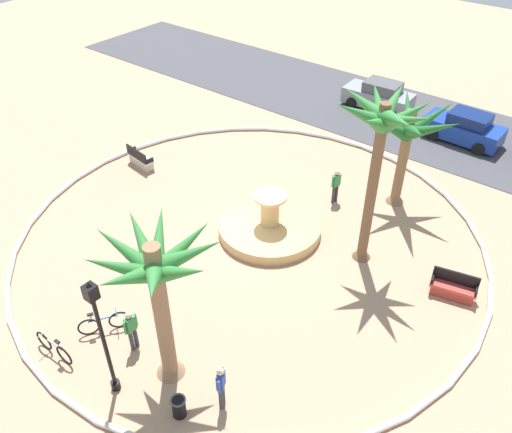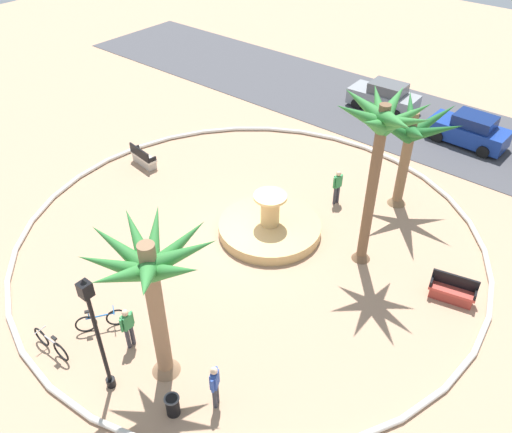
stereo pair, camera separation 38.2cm
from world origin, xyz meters
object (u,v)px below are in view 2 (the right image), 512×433
palm_tree_near_fountain (410,134)px  person_pedestrian_stroll (337,185)px  lamppost (96,328)px  parked_car_leftmost (384,97)px  person_cyclist_helmet (128,326)px  fountain (270,227)px  palm_tree_by_curb (381,136)px  person_cyclist_photo (215,384)px  palm_tree_mid_plaza (151,274)px  bench_west (144,159)px  bench_east (452,292)px  parked_car_second (469,130)px  bicycle_by_lamppost (101,320)px  bicycle_red_frame (51,344)px  trash_bin (173,405)px

palm_tree_near_fountain → person_pedestrian_stroll: bearing=-141.2°
lamppost → parked_car_leftmost: lamppost is taller
person_cyclist_helmet → fountain: bearing=91.4°
palm_tree_by_curb → person_cyclist_photo: (0.01, -8.31, -4.45)m
palm_tree_near_fountain → palm_tree_mid_plaza: (-1.34, -12.66, 0.63)m
palm_tree_near_fountain → palm_tree_by_curb: 4.71m
fountain → palm_tree_near_fountain: (3.11, 5.24, 3.17)m
bench_west → lamppost: lamppost is taller
bench_east → bench_west: bearing=-176.7°
person_cyclist_helmet → parked_car_leftmost: bearing=96.1°
person_pedestrian_stroll → bench_west: bearing=-160.0°
fountain → parked_car_second: 12.95m
bicycle_by_lamppost → person_cyclist_photo: size_ratio=0.88×
bicycle_red_frame → parked_car_second: 22.33m
bench_east → parked_car_leftmost: bearing=127.6°
palm_tree_by_curb → bench_west: bearing=-176.2°
lamppost → parked_car_second: bearing=83.4°
bicycle_by_lamppost → parked_car_second: bearing=77.4°
palm_tree_by_curb → bicycle_by_lamppost: size_ratio=4.61×
person_pedestrian_stroll → parked_car_second: bearing=75.0°
trash_bin → bicycle_by_lamppost: bicycle_by_lamppost is taller
bench_east → person_cyclist_photo: 9.17m
palm_tree_near_fountain → palm_tree_by_curb: (0.67, -4.24, 1.93)m
bench_east → bench_west: size_ratio=1.01×
palm_tree_near_fountain → palm_tree_by_curb: palm_tree_by_curb is taller
bicycle_red_frame → bench_east: bearing=49.4°
bench_west → palm_tree_near_fountain: bearing=24.1°
palm_tree_mid_plaza → person_cyclist_photo: 3.74m
bench_east → person_cyclist_photo: person_cyclist_photo is taller
person_pedestrian_stroll → bench_east: bearing=-20.7°
bicycle_red_frame → trash_bin: bearing=11.8°
bicycle_red_frame → bicycle_by_lamppost: same height
palm_tree_mid_plaza → bicycle_red_frame: bearing=-150.9°
bicycle_by_lamppost → bench_west: bearing=131.7°
bench_east → parked_car_second: 12.06m
person_cyclist_photo → parked_car_leftmost: bearing=105.8°
palm_tree_near_fountain → trash_bin: 13.90m
palm_tree_near_fountain → bench_east: bearing=-44.1°
lamppost → bicycle_red_frame: 3.33m
palm_tree_by_curb → bench_east: 6.19m
palm_tree_by_curb → bicycle_red_frame: size_ratio=3.95×
lamppost → fountain: bearing=95.8°
trash_bin → parked_car_second: 20.81m
bench_west → bicycle_by_lamppost: (7.00, -7.85, 0.04)m
person_pedestrian_stroll → person_cyclist_photo: bearing=-75.5°
trash_bin → palm_tree_by_curb: bearing=85.5°
trash_bin → person_pedestrian_stroll: size_ratio=0.44×
trash_bin → palm_tree_near_fountain: bearing=89.7°
fountain → palm_tree_near_fountain: bearing=59.3°
person_cyclist_photo → person_pedestrian_stroll: 11.20m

